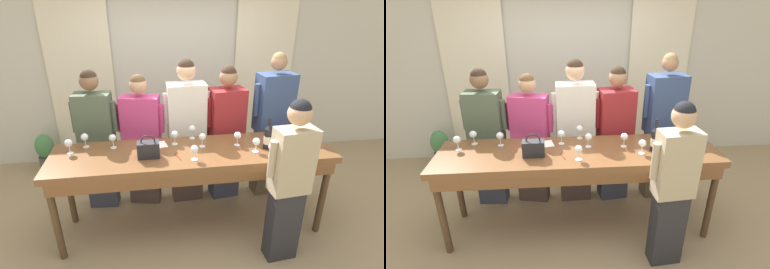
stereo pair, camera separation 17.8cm
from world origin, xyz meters
The scene contains 28 objects.
ground_plane centered at (0.00, 0.00, 0.00)m, with size 18.00×18.00×0.00m, color tan.
wall_back centered at (0.00, 1.87, 1.40)m, with size 12.00×0.06×2.80m.
curtain_panel_left centered at (-1.38, 1.80, 1.34)m, with size 0.92×0.03×2.69m.
curtain_panel_right centered at (1.38, 1.80, 1.34)m, with size 0.92×0.03×2.69m.
tasting_bar centered at (0.00, -0.02, 0.88)m, with size 2.87×0.71×0.97m.
wine_bottle centered at (0.77, -0.05, 1.10)m, with size 0.08×0.08×0.34m.
handbag centered at (-0.45, -0.07, 1.06)m, with size 0.21×0.11×0.24m.
wine_glass_front_left centered at (0.63, -0.11, 1.08)m, with size 0.08×0.08×0.15m.
wine_glass_front_mid centered at (1.23, 0.20, 1.08)m, with size 0.08×0.08×0.15m.
wine_glass_front_right centered at (0.93, 0.11, 1.08)m, with size 0.08×0.08×0.15m.
wine_glass_center_left centered at (-1.23, 0.12, 1.08)m, with size 0.08×0.08×0.15m.
wine_glass_center_mid centered at (-0.81, 0.19, 1.08)m, with size 0.08×0.08×0.15m.
wine_glass_center_right centered at (0.04, 0.30, 1.08)m, with size 0.08×0.08×0.15m.
wine_glass_back_left centered at (0.11, 0.08, 1.08)m, with size 0.08×0.08×0.15m.
wine_glass_back_mid centered at (0.48, 0.06, 1.08)m, with size 0.08×0.08×0.15m.
wine_glass_back_right centered at (-1.10, 0.25, 1.08)m, with size 0.08×0.08×0.15m.
wine_glass_near_host centered at (-0.17, 0.18, 1.08)m, with size 0.08×0.08×0.15m.
wine_glass_by_bottle centered at (-0.01, -0.19, 1.08)m, with size 0.08×0.08×0.15m.
wine_glass_by_handbag centered at (0.74, -0.25, 1.08)m, with size 0.08×0.08×0.15m.
napkin centered at (-0.34, 0.18, 0.97)m, with size 0.19×0.19×0.00m.
pen centered at (-0.16, -0.11, 0.98)m, with size 0.05×0.13×0.01m.
guest_olive_jacket centered at (-1.04, 0.58, 0.88)m, with size 0.52×0.26×1.71m.
guest_pink_top centered at (-0.53, 0.58, 0.85)m, with size 0.55×0.28×1.65m.
guest_cream_sweater centered at (0.01, 0.58, 0.92)m, with size 0.56×0.27×1.80m.
guest_striped_shirt centered at (0.49, 0.58, 0.87)m, with size 0.52×0.32×1.71m.
guest_navy_coat centered at (1.08, 0.58, 0.93)m, with size 0.55×0.31×1.85m.
host_pouring centered at (0.80, -0.55, 0.88)m, with size 0.47×0.23×1.66m.
potted_plant centered at (-2.00, 1.55, 0.31)m, with size 0.26×0.26×0.59m.
Camera 2 is at (-0.22, -2.72, 2.38)m, focal length 28.00 mm.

